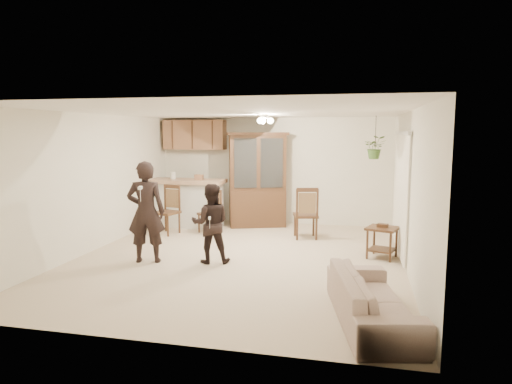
% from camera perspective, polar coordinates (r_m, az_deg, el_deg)
% --- Properties ---
extents(floor, '(6.50, 6.50, 0.00)m').
position_cam_1_polar(floor, '(7.96, -2.18, -8.31)').
color(floor, '#C0B091').
rests_on(floor, ground).
extents(ceiling, '(5.50, 6.50, 0.02)m').
position_cam_1_polar(ceiling, '(7.66, -2.28, 9.99)').
color(ceiling, white).
rests_on(ceiling, wall_back).
extents(wall_back, '(5.50, 0.02, 2.50)m').
position_cam_1_polar(wall_back, '(10.87, 2.19, 2.67)').
color(wall_back, white).
rests_on(wall_back, ground).
extents(wall_front, '(5.50, 0.02, 2.50)m').
position_cam_1_polar(wall_front, '(4.68, -12.54, -3.99)').
color(wall_front, white).
rests_on(wall_front, ground).
extents(wall_left, '(0.02, 6.50, 2.50)m').
position_cam_1_polar(wall_left, '(8.82, -19.76, 1.10)').
color(wall_left, white).
rests_on(wall_left, ground).
extents(wall_right, '(0.02, 6.50, 2.50)m').
position_cam_1_polar(wall_right, '(7.49, 18.54, 0.08)').
color(wall_right, white).
rests_on(wall_right, ground).
extents(breakfast_bar, '(1.60, 0.55, 1.00)m').
position_cam_1_polar(breakfast_bar, '(10.60, -8.62, -1.62)').
color(breakfast_bar, silver).
rests_on(breakfast_bar, floor).
extents(bar_top, '(1.75, 0.70, 0.08)m').
position_cam_1_polar(bar_top, '(10.53, -8.67, 1.34)').
color(bar_top, tan).
rests_on(bar_top, breakfast_bar).
extents(upper_cabinets, '(1.50, 0.34, 0.70)m').
position_cam_1_polar(upper_cabinets, '(11.16, -7.67, 7.10)').
color(upper_cabinets, brown).
rests_on(upper_cabinets, wall_back).
extents(vertical_blinds, '(0.06, 2.30, 2.10)m').
position_cam_1_polar(vertical_blinds, '(8.40, 17.62, -0.15)').
color(vertical_blinds, white).
rests_on(vertical_blinds, wall_right).
extents(ceiling_fixture, '(0.36, 0.36, 0.20)m').
position_cam_1_polar(ceiling_fixture, '(8.78, 1.05, 9.03)').
color(ceiling_fixture, beige).
rests_on(ceiling_fixture, ceiling).
extents(hanging_plant, '(0.43, 0.37, 0.48)m').
position_cam_1_polar(hanging_plant, '(9.81, 14.67, 5.41)').
color(hanging_plant, '#2E4F1F').
rests_on(hanging_plant, ceiling).
extents(plant_cord, '(0.01, 0.01, 0.65)m').
position_cam_1_polar(plant_cord, '(9.80, 14.73, 7.31)').
color(plant_cord, black).
rests_on(plant_cord, ceiling).
extents(sofa, '(1.11, 1.99, 0.73)m').
position_cam_1_polar(sofa, '(5.48, 14.31, -11.95)').
color(sofa, '#C0B29E').
rests_on(sofa, floor).
extents(adult, '(0.75, 0.59, 1.80)m').
position_cam_1_polar(adult, '(7.78, -13.60, -2.08)').
color(adult, black).
rests_on(adult, floor).
extents(child, '(0.77, 0.67, 1.35)m').
position_cam_1_polar(child, '(7.61, -5.69, -3.84)').
color(child, black).
rests_on(child, floor).
extents(china_hutch, '(1.47, 0.95, 2.16)m').
position_cam_1_polar(china_hutch, '(10.45, 0.17, 1.47)').
color(china_hutch, '#3D2016').
rests_on(china_hutch, floor).
extents(side_table, '(0.62, 0.62, 0.60)m').
position_cam_1_polar(side_table, '(8.21, 15.47, -6.04)').
color(side_table, '#3D2016').
rests_on(side_table, floor).
extents(chair_bar, '(0.57, 0.57, 1.04)m').
position_cam_1_polar(chair_bar, '(9.95, -11.11, -3.49)').
color(chair_bar, '#3D2016').
rests_on(chair_bar, floor).
extents(chair_hutch_left, '(0.59, 0.59, 0.94)m').
position_cam_1_polar(chair_hutch_left, '(9.89, -5.80, -3.61)').
color(chair_hutch_left, '#3D2016').
rests_on(chair_hutch_left, floor).
extents(chair_hutch_right, '(0.57, 0.57, 1.07)m').
position_cam_1_polar(chair_hutch_right, '(9.43, 6.21, -3.95)').
color(chair_hutch_right, '#3D2016').
rests_on(chair_hutch_right, floor).
extents(controller_adult, '(0.08, 0.15, 0.05)m').
position_cam_1_polar(controller_adult, '(7.34, -14.28, 0.51)').
color(controller_adult, white).
rests_on(controller_adult, adult).
extents(controller_child, '(0.07, 0.12, 0.04)m').
position_cam_1_polar(controller_child, '(7.28, -5.82, -3.26)').
color(controller_child, white).
rests_on(controller_child, child).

